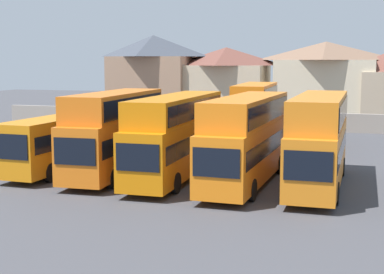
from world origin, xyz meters
The scene contains 14 objects.
ground centered at (0.00, 18.00, 0.00)m, with size 140.00×140.00×0.00m, color #424247.
depot_boundary_wall centered at (0.00, 25.20, 0.90)m, with size 56.00×0.50×1.80m, color gray.
bus_1 centered at (-7.54, 0.27, 1.93)m, with size 2.87×10.25×3.38m.
bus_2 centered at (-3.79, -0.12, 2.78)m, with size 2.95×10.37×4.93m.
bus_3 centered at (-0.12, 0.31, 2.69)m, with size 2.69×12.03×4.76m.
bus_4 centered at (4.08, -0.12, 2.72)m, with size 2.93×11.78×4.82m.
bus_5 centered at (7.93, 0.15, 2.78)m, with size 2.56×11.44×4.93m.
bus_6 centered at (-5.09, 15.17, 1.98)m, with size 2.57×11.26×3.46m.
bus_7 centered at (-1.33, 14.99, 1.89)m, with size 3.07×12.11×3.30m.
bus_8 centered at (1.62, 15.52, 2.75)m, with size 3.09×10.52×4.88m.
bus_9 centered at (5.43, 15.48, 2.02)m, with size 2.66×11.53×3.54m.
house_terrace_left centered at (-14.34, 34.33, 5.02)m, with size 9.83×8.09×9.85m.
house_terrace_centre centered at (-5.45, 34.92, 4.25)m, with size 9.79×7.80×8.35m.
house_terrace_right centered at (5.93, 35.13, 4.53)m, with size 11.19×7.95×8.91m.
Camera 1 is at (10.09, -30.39, 6.73)m, focal length 53.04 mm.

